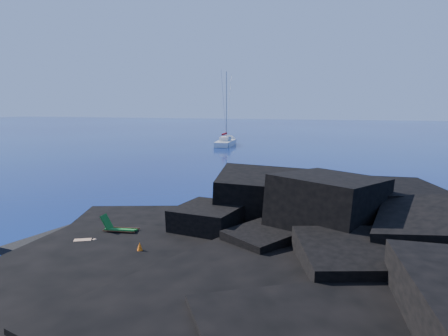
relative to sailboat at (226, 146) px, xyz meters
The scene contains 9 objects.
ground 52.89m from the sailboat, 79.81° to the right, with size 400.00×400.00×0.00m, color #030438.
headland 53.91m from the sailboat, 65.50° to the right, with size 24.00×24.00×3.60m, color black, non-canonical shape.
beach 53.39m from the sailboat, 74.96° to the right, with size 8.50×6.00×0.70m, color black.
surf_foam 49.20m from the sailboat, 73.03° to the right, with size 10.00×8.00×0.06m, color white, non-canonical shape.
sailboat is the anchor object (origin of this frame).
deck_chair 52.68m from the sailboat, 75.05° to the right, with size 1.66×0.73×1.14m, color #166722, non-canonical shape.
towel 54.21m from the sailboat, 76.38° to the right, with size 2.05×0.97×0.05m, color white.
sunbather 54.21m from the sailboat, 76.38° to the right, with size 1.95×0.50×0.28m, color tan, non-canonical shape.
marker_cone 55.35m from the sailboat, 73.31° to the right, with size 0.41×0.41×0.63m, color #FF670D.
Camera 1 is at (15.85, -15.91, 6.51)m, focal length 35.00 mm.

